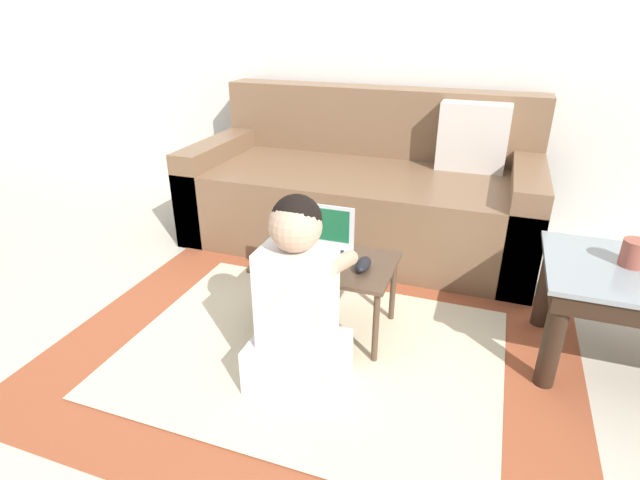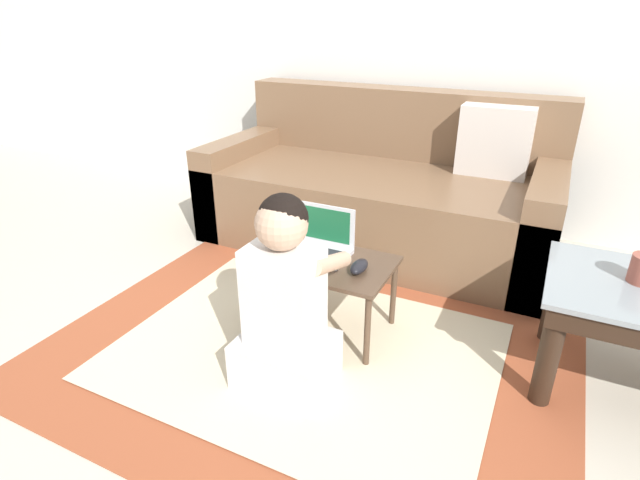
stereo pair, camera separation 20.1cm
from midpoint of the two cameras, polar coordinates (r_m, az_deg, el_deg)
ground_plane at (r=2.15m, az=-4.73°, el=-10.10°), size 16.00×16.00×0.00m
wall_back at (r=3.18m, az=6.58°, el=25.10°), size 9.00×0.06×2.50m
area_rug at (r=2.01m, az=-3.89°, el=-12.71°), size 1.99×1.50×0.01m
couch at (r=2.88m, az=3.12°, el=5.67°), size 1.88×0.91×0.82m
laptop_desk at (r=2.00m, az=-2.09°, el=-3.40°), size 0.54×0.35×0.32m
laptop at (r=2.03m, az=-3.35°, el=-0.70°), size 0.28×0.18×0.19m
computer_mouse at (r=1.90m, az=1.94°, el=-2.89°), size 0.06×0.12×0.04m
person_seated at (r=1.70m, az=-5.98°, el=-7.73°), size 0.32×0.39×0.72m
cup_on_table at (r=2.00m, az=29.92°, el=-1.38°), size 0.09×0.09×0.10m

